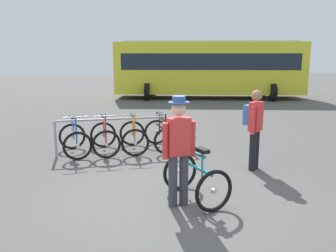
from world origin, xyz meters
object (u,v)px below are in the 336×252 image
(racked_bike_black, at_px, (161,135))
(bus_distant, at_px, (209,66))
(racked_bike_orange, at_px, (134,136))
(featured_bicycle, at_px, (193,172))
(pedestrian_with_backpack, at_px, (254,125))
(racked_bike_blue, at_px, (75,139))
(racked_bike_red, at_px, (105,138))
(person_with_featured_bike, at_px, (179,147))

(racked_bike_black, height_order, bus_distant, bus_distant)
(racked_bike_orange, relative_size, featured_bicycle, 0.87)
(featured_bicycle, bearing_deg, pedestrian_with_backpack, 40.18)
(racked_bike_blue, xyz_separation_m, racked_bike_orange, (1.39, 0.13, -0.00))
(featured_bicycle, distance_m, bus_distant, 14.20)
(racked_bike_red, xyz_separation_m, person_with_featured_bike, (1.22, -3.28, 0.58))
(bus_distant, bearing_deg, pedestrian_with_backpack, -100.46)
(racked_bike_orange, xyz_separation_m, racked_bike_black, (0.70, 0.06, 0.00))
(racked_bike_blue, height_order, pedestrian_with_backpack, pedestrian_with_backpack)
(racked_bike_red, height_order, featured_bicycle, same)
(racked_bike_orange, bearing_deg, pedestrian_with_backpack, -36.97)
(racked_bike_red, bearing_deg, featured_bicycle, -63.55)
(racked_bike_black, relative_size, bus_distant, 0.11)
(featured_bicycle, xyz_separation_m, person_with_featured_bike, (-0.28, -0.25, 0.50))
(racked_bike_orange, bearing_deg, bus_distant, 66.21)
(racked_bike_blue, relative_size, pedestrian_with_backpack, 0.74)
(racked_bike_blue, relative_size, person_with_featured_bike, 0.70)
(featured_bicycle, distance_m, pedestrian_with_backpack, 2.09)
(racked_bike_orange, relative_size, racked_bike_black, 0.93)
(racked_bike_black, distance_m, person_with_featured_bike, 3.46)
(person_with_featured_bike, bearing_deg, racked_bike_orange, 98.96)
(racked_bike_orange, bearing_deg, person_with_featured_bike, -81.04)
(racked_bike_orange, bearing_deg, racked_bike_blue, -174.81)
(racked_bike_blue, relative_size, bus_distant, 0.12)
(person_with_featured_bike, bearing_deg, pedestrian_with_backpack, 40.32)
(racked_bike_blue, height_order, racked_bike_black, same)
(racked_bike_orange, distance_m, person_with_featured_bike, 3.43)
(racked_bike_blue, distance_m, racked_bike_orange, 1.40)
(racked_bike_black, xyz_separation_m, bus_distant, (3.94, 10.46, 1.37))
(racked_bike_blue, xyz_separation_m, racked_bike_black, (2.09, 0.19, -0.00))
(racked_bike_orange, height_order, bus_distant, bus_distant)
(racked_bike_red, distance_m, featured_bicycle, 3.39)
(racked_bike_black, relative_size, pedestrian_with_backpack, 0.72)
(racked_bike_blue, height_order, bus_distant, bus_distant)
(racked_bike_orange, xyz_separation_m, bus_distant, (4.64, 10.52, 1.37))
(featured_bicycle, bearing_deg, racked_bike_black, 92.07)
(racked_bike_orange, height_order, pedestrian_with_backpack, pedestrian_with_backpack)
(racked_bike_blue, distance_m, pedestrian_with_backpack, 4.15)
(racked_bike_black, bearing_deg, racked_bike_orange, -174.81)
(person_with_featured_bike, bearing_deg, bus_distant, 73.48)
(racked_bike_blue, distance_m, featured_bicycle, 3.70)
(racked_bike_blue, bearing_deg, featured_bicycle, -53.39)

